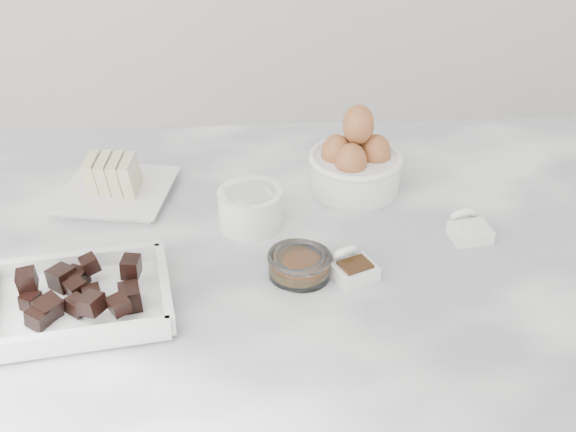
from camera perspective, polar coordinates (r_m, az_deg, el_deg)
The scene contains 9 objects.
marble_slab at distance 1.13m, azimuth -0.93°, elevation -3.43°, with size 1.20×0.80×0.04m, color white.
chocolate_dish at distance 1.03m, azimuth -14.64°, elevation -5.51°, with size 0.25×0.20×0.06m.
butter_plate at distance 1.26m, azimuth -12.20°, elevation 2.28°, with size 0.19×0.19×0.06m.
sugar_ramekin at distance 1.16m, azimuth -2.71°, elevation 0.67°, with size 0.09×0.09×0.06m.
egg_bowl at distance 1.24m, azimuth 4.82°, elevation 3.85°, with size 0.15×0.15×0.14m.
honey_bowl at distance 1.06m, azimuth 0.62°, elevation -3.43°, with size 0.08×0.08×0.03m.
zest_bowl at distance 1.06m, azimuth 1.01°, elevation -3.49°, with size 0.08×0.08×0.03m.
vanilla_spoon at distance 1.07m, azimuth 4.58°, elevation -3.62°, with size 0.07×0.08×0.04m.
salt_spoon at distance 1.17m, azimuth 12.72°, elevation -0.82°, with size 0.06×0.07×0.04m.
Camera 1 is at (-0.03, -0.91, 1.58)m, focal length 50.00 mm.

